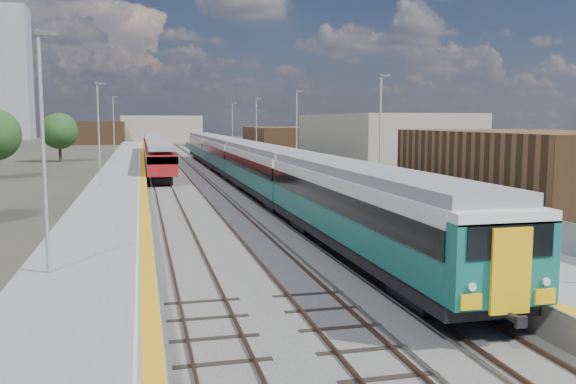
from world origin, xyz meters
name	(u,v)px	position (x,y,z in m)	size (l,w,h in m)	color
ground	(215,177)	(0.00, 50.00, 0.00)	(320.00, 320.00, 0.00)	#47443A
ballast_bed	(191,175)	(-2.25, 52.50, 0.03)	(10.50, 155.00, 0.06)	#565451
tracks	(195,173)	(-1.65, 54.18, 0.11)	(8.96, 160.00, 0.17)	#4C3323
platform_right	(261,169)	(5.28, 52.49, 0.54)	(4.70, 155.00, 8.52)	slate
platform_left	(124,172)	(-9.05, 52.49, 0.52)	(4.30, 155.00, 8.52)	slate
buildings	(92,99)	(-18.12, 138.60, 10.70)	(72.00, 185.50, 40.00)	brown
green_train	(241,159)	(1.50, 42.29, 2.30)	(2.97, 82.68, 3.27)	black
red_train	(155,150)	(-5.50, 68.05, 2.00)	(2.68, 54.42, 3.38)	black
tree_c	(59,131)	(-18.32, 78.61, 4.32)	(5.07, 5.07, 6.87)	#382619
tree_d	(393,137)	(24.73, 62.10, 3.67)	(4.30, 4.30, 5.83)	#382619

